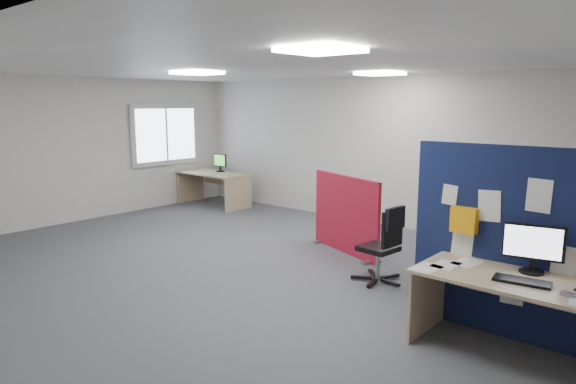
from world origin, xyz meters
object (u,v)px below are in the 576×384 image
Objects in this scene: second_desk at (215,180)px; monitor_main at (534,246)px; main_desk at (526,298)px; monitor_second at (220,162)px; red_divider at (346,215)px; navy_divider at (528,247)px; office_chair at (385,241)px.

monitor_main is at bearing -19.82° from second_desk.
main_desk is 7.83m from monitor_second.
monitor_main is 3.38m from red_divider.
red_divider is 4.41m from monitor_second.
navy_divider is at bearing -13.91° from monitor_second.
navy_divider reaches higher than main_desk.
main_desk is 3.65× the size of monitor_main.
office_chair is (1.14, -0.81, -0.02)m from red_divider.
office_chair is at bearing -15.14° from monitor_second.
office_chair is (-1.89, 0.87, -0.01)m from main_desk.
red_divider is at bearing -10.72° from monitor_second.
navy_divider is 7.56m from second_desk.
navy_divider is 1.36× the size of second_desk.
monitor_main is 0.31× the size of second_desk.
navy_divider is at bearing 108.04° from main_desk.
monitor_main is at bearing -14.81° from monitor_second.
office_chair is (5.37, -1.93, -0.00)m from second_desk.
main_desk is at bearing -16.06° from monitor_second.
main_desk is at bearing -18.80° from office_chair.
main_desk is 1.24× the size of red_divider.
second_desk is (-7.26, 2.80, -0.01)m from main_desk.
office_chair is at bearing 163.76° from navy_divider.
navy_divider reaches higher than red_divider.
main_desk is (0.12, -0.35, -0.36)m from navy_divider.
red_divider is (-3.01, 1.49, -0.40)m from monitor_main.
navy_divider reaches higher than office_chair.
monitor_second reaches higher than main_desk.
monitor_second is (-4.20, 1.27, 0.37)m from red_divider.
monitor_main is at bearing 97.40° from main_desk.
main_desk is at bearing -94.76° from monitor_main.
monitor_main is 7.70m from second_desk.
monitor_second is (-7.24, 2.95, 0.38)m from main_desk.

